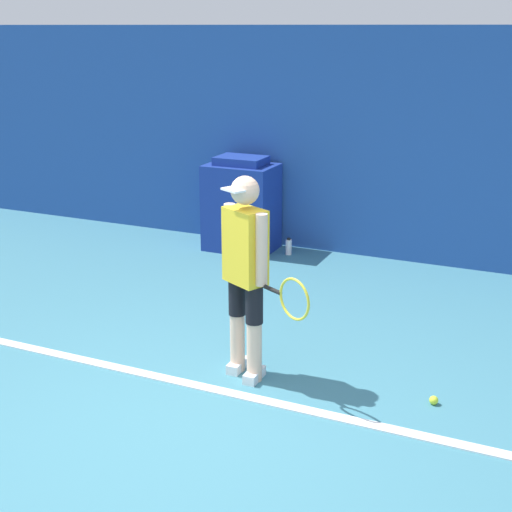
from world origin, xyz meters
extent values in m
plane|color=teal|center=(0.00, 0.00, 0.00)|extent=(24.00, 24.00, 0.00)
cube|color=#234C99|center=(0.00, 4.38, 1.35)|extent=(24.00, 0.10, 2.71)
cube|color=white|center=(0.00, 0.55, 0.01)|extent=(21.60, 0.10, 0.01)
cylinder|color=beige|center=(-0.03, 0.93, 0.25)|extent=(0.12, 0.12, 0.49)
cylinder|color=black|center=(-0.03, 0.93, 0.65)|extent=(0.14, 0.14, 0.30)
cube|color=white|center=(-0.03, 0.93, 0.04)|extent=(0.10, 0.24, 0.08)
cylinder|color=beige|center=(0.17, 0.83, 0.25)|extent=(0.12, 0.12, 0.49)
cylinder|color=black|center=(0.17, 0.83, 0.65)|extent=(0.14, 0.14, 0.30)
cube|color=white|center=(0.17, 0.83, 0.04)|extent=(0.10, 0.24, 0.08)
cube|color=yellow|center=(0.07, 0.88, 1.09)|extent=(0.39, 0.33, 0.59)
sphere|color=beige|center=(0.07, 0.88, 1.53)|extent=(0.22, 0.22, 0.22)
cube|color=white|center=(0.03, 0.79, 1.55)|extent=(0.21, 0.19, 0.02)
cylinder|color=beige|center=(-0.10, 0.97, 1.11)|extent=(0.09, 0.09, 0.55)
cylinder|color=beige|center=(0.25, 0.79, 1.11)|extent=(0.09, 0.09, 0.55)
cylinder|color=black|center=(0.35, 0.74, 0.83)|extent=(0.21, 0.13, 0.03)
torus|color=yellow|center=(0.58, 0.62, 0.83)|extent=(0.29, 0.16, 0.32)
sphere|color=#D1E533|center=(1.55, 1.03, 0.03)|extent=(0.07, 0.07, 0.07)
cube|color=navy|center=(-1.43, 3.97, 0.54)|extent=(0.85, 0.60, 1.08)
cube|color=navy|center=(-1.43, 3.97, 1.13)|extent=(0.60, 0.42, 0.10)
cylinder|color=white|center=(-0.79, 3.99, 0.09)|extent=(0.08, 0.08, 0.19)
cylinder|color=black|center=(-0.79, 3.99, 0.20)|extent=(0.04, 0.04, 0.02)
camera|label=1|loc=(2.28, -3.82, 2.70)|focal=50.00mm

